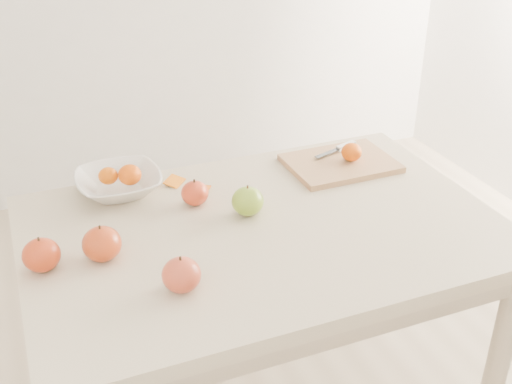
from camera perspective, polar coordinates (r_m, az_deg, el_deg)
name	(u,v)px	position (r m, az deg, el deg)	size (l,w,h in m)	color
table	(263,257)	(1.69, 0.64, -5.78)	(1.20, 0.80, 0.75)	beige
cutting_board	(340,163)	(1.95, 7.51, 2.55)	(0.31, 0.23, 0.02)	#A98354
board_tangerine	(352,152)	(1.94, 8.49, 3.53)	(0.06, 0.06, 0.05)	orange
fruit_bowl	(119,184)	(1.81, -12.09, 0.74)	(0.23, 0.23, 0.06)	white
bowl_tangerine_near	(108,176)	(1.81, -13.01, 1.42)	(0.05, 0.05, 0.05)	#D15507
bowl_tangerine_far	(130,175)	(1.79, -11.16, 1.52)	(0.06, 0.06, 0.06)	#E06407
orange_peel_a	(175,183)	(1.85, -7.25, 0.84)	(0.06, 0.04, 0.00)	orange
orange_peel_b	(202,188)	(1.81, -4.81, 0.34)	(0.04, 0.04, 0.00)	#D15C0E
paring_knife	(343,147)	(2.02, 7.74, 3.98)	(0.17, 0.07, 0.01)	white
apple_green	(248,201)	(1.67, -0.75, -0.82)	(0.08, 0.08, 0.08)	#558C15
apple_red_c	(181,275)	(1.40, -6.65, -7.32)	(0.09, 0.09, 0.08)	maroon
apple_red_b	(102,244)	(1.53, -13.54, -4.50)	(0.09, 0.09, 0.08)	maroon
apple_red_d	(41,255)	(1.53, -18.54, -5.33)	(0.09, 0.09, 0.08)	maroon
apple_red_a	(195,193)	(1.72, -5.46, -0.10)	(0.07, 0.07, 0.07)	maroon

